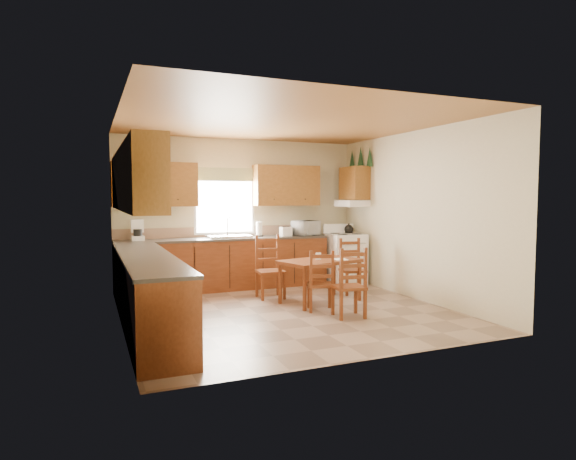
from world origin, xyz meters
name	(u,v)px	position (x,y,z in m)	size (l,w,h in m)	color
floor	(286,311)	(0.00, 0.00, 0.00)	(4.50, 4.50, 0.00)	#8C7260
ceiling	(286,122)	(0.00, 0.00, 2.70)	(4.50, 4.50, 0.00)	#966131
wall_left	(119,221)	(-2.25, 0.00, 1.35)	(4.50, 4.50, 0.00)	beige
wall_right	(416,215)	(2.25, 0.00, 1.35)	(4.50, 4.50, 0.00)	beige
wall_back	(240,213)	(0.00, 2.25, 1.35)	(4.50, 4.50, 0.00)	beige
wall_front	(373,227)	(0.00, -2.25, 1.35)	(4.50, 4.50, 0.00)	beige
lower_cab_back	(225,265)	(-0.38, 1.95, 0.44)	(3.75, 0.60, 0.88)	brown
lower_cab_left	(147,293)	(-1.95, -0.15, 0.44)	(0.60, 3.60, 0.88)	brown
counter_back	(225,239)	(-0.38, 1.95, 0.90)	(3.75, 0.63, 0.04)	#3C3631
counter_left	(147,257)	(-1.95, -0.15, 0.90)	(0.63, 3.60, 0.04)	#3C3631
backsplash	(221,232)	(-0.38, 2.24, 1.01)	(3.75, 0.01, 0.18)	#98745C
upper_cab_back_left	(155,184)	(-1.55, 2.08, 1.85)	(1.41, 0.33, 0.75)	brown
upper_cab_back_right	(286,186)	(0.86, 2.08, 1.85)	(1.25, 0.33, 0.75)	brown
upper_cab_left	(133,180)	(-2.08, -0.15, 1.85)	(0.33, 3.60, 0.75)	brown
upper_cab_stove	(354,183)	(2.08, 1.65, 1.90)	(0.33, 0.62, 0.62)	brown
range_hood	(352,203)	(2.03, 1.65, 1.52)	(0.44, 0.62, 0.12)	white
window_frame	(225,202)	(-0.30, 2.22, 1.55)	(1.13, 0.02, 1.18)	white
window_pane	(225,202)	(-0.30, 2.21, 1.55)	(1.05, 0.01, 1.10)	white
window_valance	(225,174)	(-0.30, 2.19, 2.05)	(1.19, 0.01, 0.24)	#4A6734
sink_basin	(229,236)	(-0.30, 1.95, 0.94)	(0.75, 0.45, 0.04)	silver
pine_decal_a	(370,157)	(2.21, 1.33, 2.38)	(0.22, 0.22, 0.36)	#1D4428
pine_decal_b	(361,156)	(2.21, 1.65, 2.42)	(0.22, 0.22, 0.36)	#1D4428
pine_decal_c	(352,159)	(2.21, 1.97, 2.38)	(0.22, 0.22, 0.36)	#1D4428
stove	(346,259)	(1.88, 1.61, 0.46)	(0.63, 0.65, 0.93)	white
coffeemaker	(138,230)	(-1.85, 1.99, 1.10)	(0.21, 0.25, 0.36)	white
paper_towel	(259,229)	(0.28, 2.00, 1.05)	(0.11, 0.11, 0.27)	white
toaster	(286,231)	(0.77, 1.89, 1.00)	(0.21, 0.13, 0.17)	white
microwave	(306,228)	(1.19, 1.92, 1.06)	(0.46, 0.33, 0.27)	white
dining_table	(320,281)	(0.72, 0.34, 0.33)	(1.25, 0.71, 0.67)	brown
chair_near_left	(349,282)	(0.66, -0.64, 0.48)	(0.40, 0.38, 0.96)	brown
chair_near_right	(320,280)	(0.47, -0.15, 0.44)	(0.37, 0.35, 0.88)	brown
chair_far_left	(270,267)	(0.10, 0.93, 0.51)	(0.42, 0.40, 1.01)	brown
chair_far_right	(353,267)	(1.52, 0.72, 0.46)	(0.39, 0.37, 0.93)	brown
table_paper	(340,259)	(1.03, 0.27, 0.67)	(0.19, 0.25, 0.00)	white
table_card	(318,256)	(0.68, 0.35, 0.72)	(0.08, 0.02, 0.11)	white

